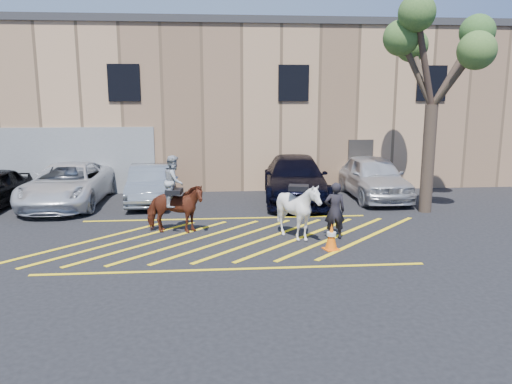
{
  "coord_description": "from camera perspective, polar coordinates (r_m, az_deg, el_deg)",
  "views": [
    {
      "loc": [
        -0.41,
        -14.24,
        4.17
      ],
      "look_at": [
        0.83,
        0.2,
        1.3
      ],
      "focal_mm": 35.0,
      "sensor_mm": 36.0,
      "label": 1
    }
  ],
  "objects": [
    {
      "name": "handler",
      "position": [
        14.61,
        8.99,
        -2.13
      ],
      "size": [
        0.62,
        0.41,
        1.67
      ],
      "primitive_type": "imported",
      "rotation": [
        0.0,
        0.0,
        3.12
      ],
      "color": "black",
      "rests_on": "ground"
    },
    {
      "name": "car_white_suv",
      "position": [
        20.72,
        13.25,
        1.7
      ],
      "size": [
        2.05,
        5.05,
        1.72
      ],
      "primitive_type": "imported",
      "rotation": [
        0.0,
        0.0,
        -0.0
      ],
      "color": "silver",
      "rests_on": "ground"
    },
    {
      "name": "mounted_bay",
      "position": [
        15.19,
        -9.29,
        -1.15
      ],
      "size": [
        1.88,
        1.03,
        2.37
      ],
      "color": "#612B17",
      "rests_on": "ground"
    },
    {
      "name": "traffic_cone",
      "position": [
        13.69,
        8.61,
        -5.06
      ],
      "size": [
        0.47,
        0.47,
        0.73
      ],
      "color": "#F25A09",
      "rests_on": "ground"
    },
    {
      "name": "car_silver_sedan",
      "position": [
        19.77,
        -11.98,
        0.91
      ],
      "size": [
        1.7,
        4.43,
        1.44
      ],
      "primitive_type": "imported",
      "rotation": [
        0.0,
        0.0,
        0.04
      ],
      "color": "gray",
      "rests_on": "ground"
    },
    {
      "name": "tree",
      "position": [
        18.53,
        19.81,
        15.27
      ],
      "size": [
        3.99,
        4.37,
        7.31
      ],
      "color": "#443429",
      "rests_on": "ground"
    },
    {
      "name": "saddled_white",
      "position": [
        14.41,
        4.85,
        -2.1
      ],
      "size": [
        1.71,
        1.84,
        1.71
      ],
      "color": "silver",
      "rests_on": "ground"
    },
    {
      "name": "car_blue_suv",
      "position": [
        19.79,
        4.49,
        1.52
      ],
      "size": [
        2.9,
        6.08,
        1.71
      ],
      "primitive_type": "imported",
      "rotation": [
        0.0,
        0.0,
        -0.09
      ],
      "color": "black",
      "rests_on": "ground"
    },
    {
      "name": "ground",
      "position": [
        14.84,
        -3.16,
        -5.13
      ],
      "size": [
        90.0,
        90.0,
        0.0
      ],
      "primitive_type": "plane",
      "color": "black",
      "rests_on": "ground"
    },
    {
      "name": "warehouse",
      "position": [
        26.24,
        -4.12,
        10.03
      ],
      "size": [
        32.42,
        10.2,
        7.3
      ],
      "color": "tan",
      "rests_on": "ground"
    },
    {
      "name": "car_white_pickup",
      "position": [
        20.17,
        -20.7,
        0.81
      ],
      "size": [
        2.71,
        5.71,
        1.57
      ],
      "primitive_type": "imported",
      "rotation": [
        0.0,
        0.0,
        -0.02
      ],
      "color": "silver",
      "rests_on": "ground"
    },
    {
      "name": "hatching_zone",
      "position": [
        14.55,
        -3.12,
        -5.44
      ],
      "size": [
        12.6,
        5.12,
        0.01
      ],
      "color": "yellow",
      "rests_on": "ground"
    }
  ]
}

